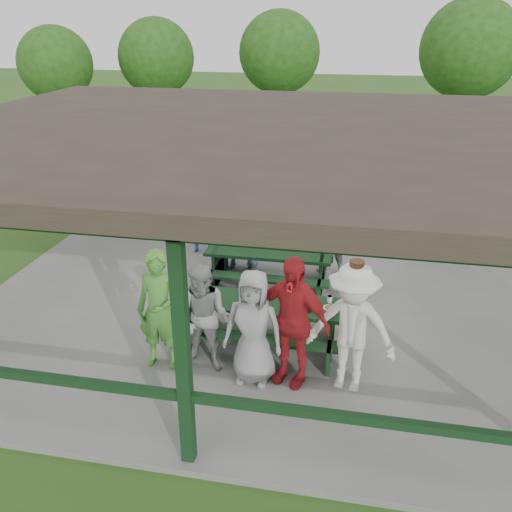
% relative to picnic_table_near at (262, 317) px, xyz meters
% --- Properties ---
extents(ground, '(90.00, 90.00, 0.00)m').
position_rel_picnic_table_near_xyz_m(ground, '(-0.40, 1.20, -0.57)').
color(ground, '#2C5119').
rests_on(ground, ground).
extents(concrete_slab, '(10.00, 8.00, 0.10)m').
position_rel_picnic_table_near_xyz_m(concrete_slab, '(-0.40, 1.20, -0.52)').
color(concrete_slab, slate).
rests_on(concrete_slab, ground).
extents(pavilion_structure, '(10.60, 8.60, 3.24)m').
position_rel_picnic_table_near_xyz_m(pavilion_structure, '(-0.40, 1.20, 2.60)').
color(pavilion_structure, black).
rests_on(pavilion_structure, concrete_slab).
extents(picnic_table_near, '(2.53, 1.39, 0.75)m').
position_rel_picnic_table_near_xyz_m(picnic_table_near, '(0.00, 0.00, 0.00)').
color(picnic_table_near, black).
rests_on(picnic_table_near, concrete_slab).
extents(picnic_table_far, '(2.38, 1.39, 0.75)m').
position_rel_picnic_table_near_xyz_m(picnic_table_far, '(-0.25, 2.00, -0.00)').
color(picnic_table_far, black).
rests_on(picnic_table_far, concrete_slab).
extents(table_setting, '(2.36, 0.45, 0.10)m').
position_rel_picnic_table_near_xyz_m(table_setting, '(0.21, 0.02, 0.31)').
color(table_setting, white).
rests_on(table_setting, picnic_table_near).
extents(contestant_green, '(0.68, 0.46, 1.84)m').
position_rel_picnic_table_near_xyz_m(contestant_green, '(-1.35, -0.84, 0.45)').
color(contestant_green, '#489334').
rests_on(contestant_green, concrete_slab).
extents(contestant_grey_left, '(0.87, 0.72, 1.66)m').
position_rel_picnic_table_near_xyz_m(contestant_grey_left, '(-0.70, -0.80, 0.36)').
color(contestant_grey_left, gray).
rests_on(contestant_grey_left, concrete_slab).
extents(contestant_grey_mid, '(0.86, 0.59, 1.71)m').
position_rel_picnic_table_near_xyz_m(contestant_grey_mid, '(0.04, -0.94, 0.38)').
color(contestant_grey_mid, '#959598').
rests_on(contestant_grey_mid, concrete_slab).
extents(contestant_red, '(1.23, 0.82, 1.94)m').
position_rel_picnic_table_near_xyz_m(contestant_red, '(0.56, -0.85, 0.49)').
color(contestant_red, red).
rests_on(contestant_red, concrete_slab).
extents(contestant_white_fedora, '(1.32, 0.90, 1.95)m').
position_rel_picnic_table_near_xyz_m(contestant_white_fedora, '(1.38, -0.86, 0.48)').
color(contestant_white_fedora, white).
rests_on(contestant_white_fedora, concrete_slab).
extents(spectator_lblue, '(1.59, 0.58, 1.69)m').
position_rel_picnic_table_near_xyz_m(spectator_lblue, '(-0.95, 2.81, 0.37)').
color(spectator_lblue, '#95BBE7').
rests_on(spectator_lblue, concrete_slab).
extents(spectator_blue, '(0.68, 0.50, 1.71)m').
position_rel_picnic_table_near_xyz_m(spectator_blue, '(-1.99, 3.39, 0.38)').
color(spectator_blue, '#384693').
rests_on(spectator_blue, concrete_slab).
extents(spectator_grey, '(0.83, 0.66, 1.67)m').
position_rel_picnic_table_near_xyz_m(spectator_grey, '(0.83, 2.88, 0.36)').
color(spectator_grey, gray).
rests_on(spectator_grey, concrete_slab).
extents(pickup_truck, '(5.44, 2.57, 1.50)m').
position_rel_picnic_table_near_xyz_m(pickup_truck, '(3.25, 8.56, 0.18)').
color(pickup_truck, silver).
rests_on(pickup_truck, ground).
extents(farm_trailer, '(4.05, 1.89, 1.42)m').
position_rel_picnic_table_near_xyz_m(farm_trailer, '(-4.12, 8.75, 0.13)').
color(farm_trailer, navy).
rests_on(farm_trailer, ground).
extents(tree_far_left, '(3.16, 3.16, 4.94)m').
position_rel_picnic_table_near_xyz_m(tree_far_left, '(-7.43, 15.54, 2.76)').
color(tree_far_left, black).
rests_on(tree_far_left, ground).
extents(tree_left, '(3.34, 3.34, 5.22)m').
position_rel_picnic_table_near_xyz_m(tree_left, '(-2.33, 16.27, 2.96)').
color(tree_left, black).
rests_on(tree_left, ground).
extents(tree_mid, '(3.60, 3.60, 5.63)m').
position_rel_picnic_table_near_xyz_m(tree_mid, '(4.90, 14.92, 3.24)').
color(tree_mid, black).
rests_on(tree_mid, ground).
extents(tree_edge_left, '(2.97, 2.97, 4.64)m').
position_rel_picnic_table_near_xyz_m(tree_edge_left, '(-11.12, 13.88, 2.56)').
color(tree_edge_left, black).
rests_on(tree_edge_left, ground).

